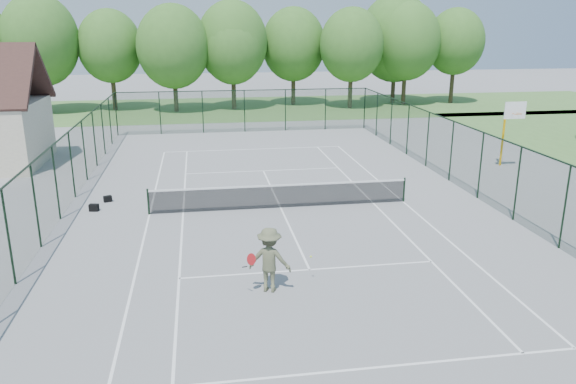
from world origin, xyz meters
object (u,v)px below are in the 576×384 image
Objects in this scene: tennis_net at (281,195)px; sports_bag_a at (94,208)px; tennis_player at (270,260)px; basketball_goal at (510,121)px.

sports_bag_a is at bearing 174.08° from tennis_net.
sports_bag_a is at bearing 127.08° from tennis_player.
sports_bag_a is at bearing -168.58° from basketball_goal.
basketball_goal is 19.41m from tennis_player.
basketball_goal reaches higher than sports_bag_a.
tennis_player is (6.37, -8.44, 0.83)m from sports_bag_a.
tennis_net is 14.25m from basketball_goal.
tennis_net is at bearing -159.02° from basketball_goal.
sports_bag_a is (-7.82, 0.81, -0.42)m from tennis_net.
tennis_player is at bearing -139.06° from basketball_goal.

